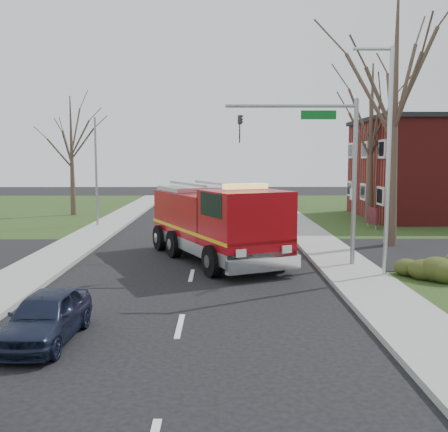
{
  "coord_description": "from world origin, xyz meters",
  "views": [
    {
      "loc": [
        1.06,
        -19.53,
        4.48
      ],
      "look_at": [
        1.26,
        2.53,
        2.0
      ],
      "focal_mm": 42.0,
      "sensor_mm": 36.0,
      "label": 1
    }
  ],
  "objects": [
    {
      "name": "health_center_sign",
      "position": [
        10.5,
        12.5,
        0.88
      ],
      "size": [
        0.12,
        2.0,
        1.4
      ],
      "color": "#4D1218",
      "rests_on": "ground"
    },
    {
      "name": "streetlight_pole",
      "position": [
        7.14,
        -0.5,
        4.55
      ],
      "size": [
        1.48,
        0.16,
        8.4
      ],
      "color": "#B7BABF",
      "rests_on": "ground"
    },
    {
      "name": "bare_tree_left",
      "position": [
        -10.0,
        20.0,
        5.56
      ],
      "size": [
        4.5,
        4.5,
        9.0
      ],
      "color": "#402E25",
      "rests_on": "ground"
    },
    {
      "name": "utility_pole_far",
      "position": [
        -6.8,
        14.0,
        3.5
      ],
      "size": [
        0.14,
        0.14,
        7.0
      ],
      "primitive_type": "cylinder",
      "color": "gray",
      "rests_on": "ground"
    },
    {
      "name": "bare_tree_near",
      "position": [
        9.5,
        6.0,
        7.41
      ],
      "size": [
        6.0,
        6.0,
        12.0
      ],
      "color": "#402E25",
      "rests_on": "ground"
    },
    {
      "name": "traffic_signal_mast",
      "position": [
        5.21,
        1.5,
        4.71
      ],
      "size": [
        5.29,
        0.18,
        6.8
      ],
      "color": "gray",
      "rests_on": "ground"
    },
    {
      "name": "sidewalk_right",
      "position": [
        6.2,
        0.0,
        0.07
      ],
      "size": [
        2.4,
        80.0,
        0.15
      ],
      "primitive_type": "cube",
      "color": "gray",
      "rests_on": "ground"
    },
    {
      "name": "fire_engine",
      "position": [
        0.94,
        2.93,
        1.58
      ],
      "size": [
        6.21,
        9.08,
        3.48
      ],
      "rotation": [
        0.0,
        0.0,
        0.42
      ],
      "color": "#97060F",
      "rests_on": "ground"
    },
    {
      "name": "ground",
      "position": [
        0.0,
        0.0,
        0.0
      ],
      "size": [
        120.0,
        120.0,
        0.0
      ],
      "primitive_type": "plane",
      "color": "black",
      "rests_on": "ground"
    },
    {
      "name": "parked_car_maroon",
      "position": [
        -3.18,
        -7.1,
        0.62
      ],
      "size": [
        1.65,
        3.73,
        1.25
      ],
      "primitive_type": "imported",
      "rotation": [
        0.0,
        0.0,
        -0.05
      ],
      "color": "#161D32",
      "rests_on": "ground"
    },
    {
      "name": "sidewalk_left",
      "position": [
        -6.2,
        0.0,
        0.07
      ],
      "size": [
        2.4,
        80.0,
        0.15
      ],
      "primitive_type": "cube",
      "color": "gray",
      "rests_on": "ground"
    },
    {
      "name": "bare_tree_far",
      "position": [
        11.0,
        15.0,
        6.49
      ],
      "size": [
        5.25,
        5.25,
        10.5
      ],
      "color": "#402E25",
      "rests_on": "ground"
    },
    {
      "name": "hedge_corner",
      "position": [
        9.0,
        -1.0,
        0.58
      ],
      "size": [
        2.8,
        2.0,
        0.9
      ],
      "primitive_type": "ellipsoid",
      "color": "#344017",
      "rests_on": "lawn_right"
    }
  ]
}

